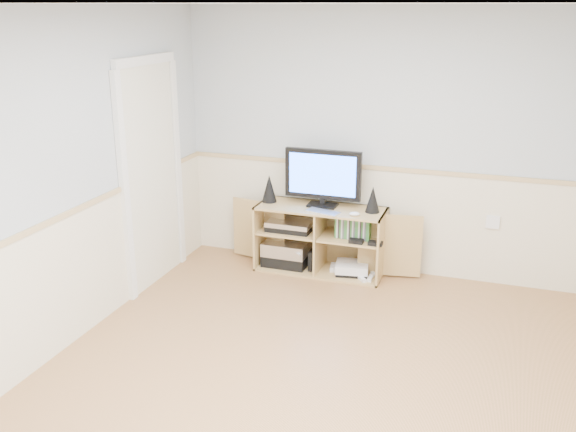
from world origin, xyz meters
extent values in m
cube|color=tan|center=(0.00, 0.00, -0.01)|extent=(4.00, 4.50, 0.02)
cube|color=white|center=(0.00, 0.00, 2.51)|extent=(4.00, 4.50, 0.02)
cube|color=#ADB8BC|center=(-2.01, 0.00, 1.25)|extent=(0.02, 4.50, 2.50)
cube|color=#ADB8BC|center=(0.00, 2.26, 1.25)|extent=(4.00, 0.02, 2.50)
cube|color=beige|center=(0.00, 2.24, 0.50)|extent=(4.00, 0.01, 1.00)
cube|color=tan|center=(0.00, 2.23, 1.02)|extent=(4.00, 0.02, 0.04)
cube|color=#EDE9CD|center=(-1.98, 1.30, 1.00)|extent=(0.03, 0.82, 2.00)
cube|color=tan|center=(-0.57, 1.99, 0.01)|extent=(1.23, 0.46, 0.02)
cube|color=tan|center=(-0.57, 1.99, 0.64)|extent=(1.23, 0.46, 0.02)
cube|color=tan|center=(-1.18, 1.99, 0.33)|extent=(0.02, 0.46, 0.65)
cube|color=tan|center=(0.04, 1.99, 0.33)|extent=(0.02, 0.46, 0.65)
cube|color=tan|center=(-0.57, 2.21, 0.33)|extent=(1.23, 0.02, 0.65)
cube|color=tan|center=(-0.57, 1.99, 0.33)|extent=(0.02, 0.44, 0.61)
cube|color=tan|center=(-0.88, 1.99, 0.38)|extent=(0.59, 0.42, 0.02)
cube|color=tan|center=(-0.26, 1.99, 0.38)|extent=(0.59, 0.42, 0.02)
cube|color=tan|center=(-1.24, 2.05, 0.33)|extent=(0.59, 0.12, 0.61)
cube|color=tan|center=(0.10, 2.05, 0.33)|extent=(0.59, 0.12, 0.61)
cube|color=black|center=(-0.57, 2.04, 0.66)|extent=(0.28, 0.18, 0.02)
cube|color=black|center=(-0.57, 2.04, 0.70)|extent=(0.05, 0.04, 0.06)
cube|color=black|center=(-0.57, 2.04, 0.97)|extent=(0.74, 0.05, 0.47)
cube|color=#2F67F9|center=(-0.57, 2.01, 0.97)|extent=(0.65, 0.01, 0.39)
cone|color=black|center=(-1.10, 2.01, 0.78)|extent=(0.15, 0.15, 0.27)
cone|color=black|center=(-0.08, 2.01, 0.77)|extent=(0.13, 0.13, 0.25)
cube|color=silver|center=(-0.51, 1.85, 0.66)|extent=(0.34, 0.20, 0.01)
ellipsoid|color=white|center=(-0.21, 1.85, 0.67)|extent=(0.11, 0.09, 0.04)
cube|color=black|center=(-0.92, 1.99, 0.07)|extent=(0.44, 0.32, 0.11)
cube|color=silver|center=(-0.92, 1.99, 0.20)|extent=(0.44, 0.32, 0.13)
cube|color=black|center=(-0.88, 1.99, 0.42)|extent=(0.44, 0.30, 0.05)
cube|color=silver|center=(-0.88, 1.99, 0.46)|extent=(0.44, 0.30, 0.05)
cube|color=black|center=(-0.64, 1.94, 0.12)|extent=(0.04, 0.14, 0.20)
cube|color=white|center=(-0.36, 2.02, 0.04)|extent=(0.23, 0.19, 0.05)
cube|color=black|center=(-0.24, 1.97, 0.04)|extent=(0.34, 0.29, 0.03)
cube|color=white|center=(-0.24, 1.97, 0.09)|extent=(0.35, 0.31, 0.08)
cube|color=white|center=(-0.04, 1.89, 0.04)|extent=(0.04, 0.14, 0.03)
cube|color=white|center=(-0.06, 2.05, 0.04)|extent=(0.09, 0.15, 0.03)
cube|color=#3F8C3F|center=(-0.24, 1.97, 0.48)|extent=(0.33, 0.14, 0.19)
cube|color=white|center=(1.00, 2.23, 0.60)|extent=(0.12, 0.03, 0.12)
camera|label=1|loc=(1.04, -3.63, 2.50)|focal=40.00mm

